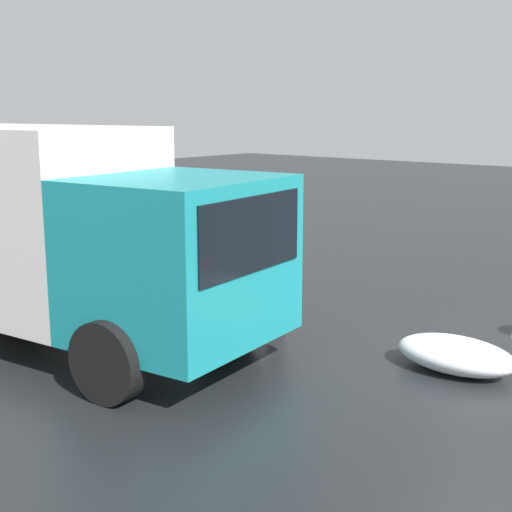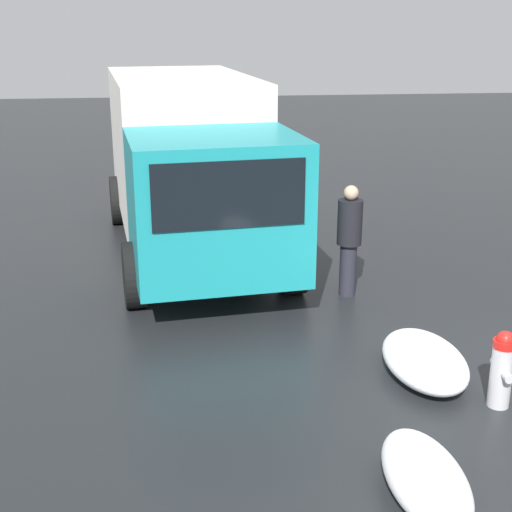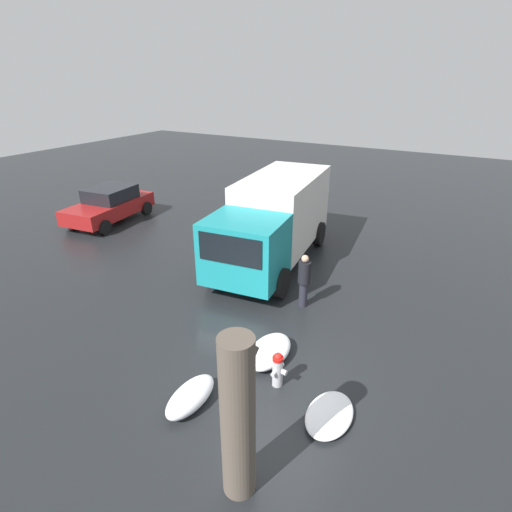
# 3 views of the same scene
# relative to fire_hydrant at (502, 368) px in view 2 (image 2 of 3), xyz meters

# --- Properties ---
(ground_plane) EXTENTS (60.00, 60.00, 0.00)m
(ground_plane) POSITION_rel_fire_hydrant_xyz_m (0.00, 0.00, -0.42)
(ground_plane) COLOR black
(fire_hydrant) EXTENTS (0.42, 0.33, 0.82)m
(fire_hydrant) POSITION_rel_fire_hydrant_xyz_m (0.00, 0.00, 0.00)
(fire_hydrant) COLOR #B7B7BC
(fire_hydrant) RESTS_ON ground_plane
(delivery_truck) EXTENTS (6.63, 3.06, 2.82)m
(delivery_truck) POSITION_rel_fire_hydrant_xyz_m (5.47, 2.92, 1.12)
(delivery_truck) COLOR teal
(delivery_truck) RESTS_ON ground_plane
(pedestrian) EXTENTS (0.34, 0.34, 1.58)m
(pedestrian) POSITION_rel_fire_hydrant_xyz_m (3.16, 0.80, 0.44)
(pedestrian) COLOR #23232D
(pedestrian) RESTS_ON ground_plane
(snow_pile_by_hydrant) EXTENTS (1.44, 0.84, 0.40)m
(snow_pile_by_hydrant) POSITION_rel_fire_hydrant_xyz_m (0.67, 0.55, -0.22)
(snow_pile_by_hydrant) COLOR white
(snow_pile_by_hydrant) RESTS_ON ground_plane
(snow_pile_curbside) EXTENTS (1.31, 0.62, 0.40)m
(snow_pile_curbside) POSITION_rel_fire_hydrant_xyz_m (-1.34, 1.25, -0.22)
(snow_pile_curbside) COLOR white
(snow_pile_curbside) RESTS_ON ground_plane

